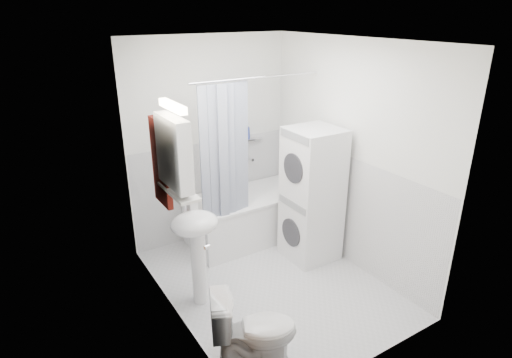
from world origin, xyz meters
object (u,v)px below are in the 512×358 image
bathtub (251,214)px  washer_dryer (312,195)px  toilet (254,331)px  sink (196,238)px

bathtub → washer_dryer: (0.35, -0.71, 0.43)m
bathtub → toilet: size_ratio=2.26×
bathtub → sink: size_ratio=1.45×
toilet → bathtub: bearing=-6.3°
sink → washer_dryer: size_ratio=0.70×
washer_dryer → toilet: washer_dryer is taller
sink → toilet: (0.03, -0.95, -0.38)m
toilet → washer_dryer: bearing=-28.6°
washer_dryer → toilet: (-1.40, -1.06, -0.42)m
washer_dryer → toilet: 1.80m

